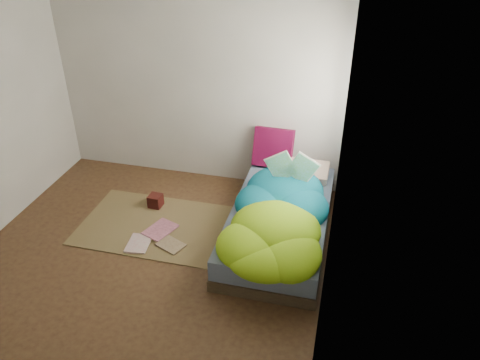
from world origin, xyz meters
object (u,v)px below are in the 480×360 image
pillow_magenta (273,148)px  floor_book_a (128,243)px  open_book (292,159)px  wooden_box (156,201)px  floor_book_b (151,226)px  bed (280,222)px

pillow_magenta → floor_book_a: bearing=-127.4°
open_book → floor_book_a: 1.92m
open_book → wooden_box: bearing=179.5°
floor_book_a → floor_book_b: (0.12, 0.32, 0.00)m
open_book → floor_book_a: bearing=-156.1°
bed → pillow_magenta: size_ratio=4.33×
pillow_magenta → open_book: bearing=-61.9°
wooden_box → floor_book_b: wooden_box is taller
wooden_box → floor_book_b: 0.42m
floor_book_a → open_book: bearing=19.7°
pillow_magenta → open_book: size_ratio=1.02×
pillow_magenta → open_book: (0.31, -0.69, 0.25)m
open_book → floor_book_a: size_ratio=1.45×
bed → pillow_magenta: bearing=105.3°
pillow_magenta → open_book: open_book is taller
floor_book_a → wooden_box: bearing=82.8°
bed → open_book: bearing=73.7°
bed → wooden_box: size_ratio=13.75×
pillow_magenta → floor_book_a: (-1.25, -1.45, -0.55)m
bed → open_book: (0.07, 0.22, 0.65)m
floor_book_b → pillow_magenta: bearing=65.1°
open_book → wooden_box: open_book is taller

